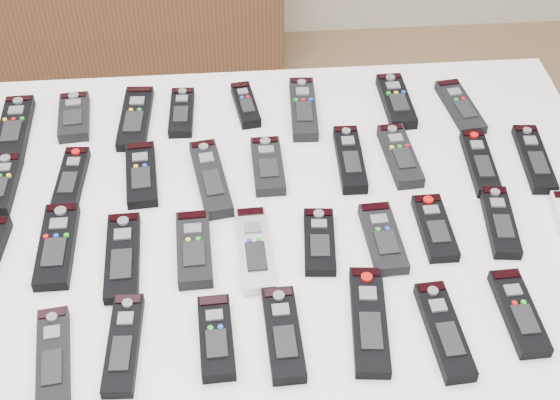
{
  "coord_description": "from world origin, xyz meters",
  "views": [
    {
      "loc": [
        -0.08,
        -0.87,
        1.77
      ],
      "look_at": [
        -0.0,
        0.14,
        0.8
      ],
      "focal_mm": 50.0,
      "sensor_mm": 36.0,
      "label": 1
    }
  ],
  "objects": [
    {
      "name": "remote_25",
      "position": [
        0.38,
        0.06,
        0.79
      ],
      "size": [
        0.06,
        0.17,
        0.02
      ],
      "primitive_type": "cube",
      "rotation": [
        0.0,
        0.0,
        -0.11
      ],
      "color": "black",
      "rests_on": "table"
    },
    {
      "name": "remote_23",
      "position": [
        0.17,
        0.04,
        0.79
      ],
      "size": [
        0.06,
        0.16,
        0.02
      ],
      "primitive_type": "cube",
      "rotation": [
        0.0,
        0.0,
        0.05
      ],
      "color": "black",
      "rests_on": "table"
    },
    {
      "name": "remote_3",
      "position": [
        -0.18,
        0.43,
        0.79
      ],
      "size": [
        0.05,
        0.15,
        0.02
      ],
      "primitive_type": "cube",
      "rotation": [
        0.0,
        0.0,
        -0.03
      ],
      "color": "black",
      "rests_on": "table"
    },
    {
      "name": "remote_34",
      "position": [
        0.35,
        -0.14,
        0.79
      ],
      "size": [
        0.06,
        0.17,
        0.02
      ],
      "primitive_type": "cube",
      "rotation": [
        0.0,
        0.0,
        0.03
      ],
      "color": "black",
      "rests_on": "table"
    },
    {
      "name": "remote_32",
      "position": [
        0.12,
        -0.14,
        0.79
      ],
      "size": [
        0.07,
        0.21,
        0.02
      ],
      "primitive_type": "cube",
      "rotation": [
        0.0,
        0.0,
        -0.1
      ],
      "color": "black",
      "rests_on": "table"
    },
    {
      "name": "remote_31",
      "position": [
        -0.02,
        -0.15,
        0.79
      ],
      "size": [
        0.06,
        0.17,
        0.02
      ],
      "primitive_type": "cube",
      "rotation": [
        0.0,
        0.0,
        0.03
      ],
      "color": "black",
      "rests_on": "table"
    },
    {
      "name": "remote_10",
      "position": [
        -0.26,
        0.24,
        0.79
      ],
      "size": [
        0.07,
        0.17,
        0.02
      ],
      "primitive_type": "cube",
      "rotation": [
        0.0,
        0.0,
        0.08
      ],
      "color": "black",
      "rests_on": "table"
    },
    {
      "name": "remote_20",
      "position": [
        -0.16,
        0.04,
        0.79
      ],
      "size": [
        0.06,
        0.17,
        0.02
      ],
      "primitive_type": "cube",
      "rotation": [
        0.0,
        0.0,
        0.04
      ],
      "color": "black",
      "rests_on": "table"
    },
    {
      "name": "remote_12",
      "position": [
        -0.02,
        0.24,
        0.79
      ],
      "size": [
        0.06,
        0.15,
        0.02
      ],
      "primitive_type": "cube",
      "rotation": [
        0.0,
        0.0,
        0.02
      ],
      "color": "black",
      "rests_on": "table"
    },
    {
      "name": "remote_22",
      "position": [
        0.06,
        0.04,
        0.79
      ],
      "size": [
        0.06,
        0.15,
        0.02
      ],
      "primitive_type": "cube",
      "rotation": [
        0.0,
        0.0,
        -0.08
      ],
      "color": "black",
      "rests_on": "table"
    },
    {
      "name": "remote_1",
      "position": [
        -0.4,
        0.43,
        0.79
      ],
      "size": [
        0.07,
        0.15,
        0.02
      ],
      "primitive_type": "cube",
      "rotation": [
        0.0,
        0.0,
        0.09
      ],
      "color": "black",
      "rests_on": "table"
    },
    {
      "name": "remote_19",
      "position": [
        -0.28,
        0.03,
        0.79
      ],
      "size": [
        0.06,
        0.19,
        0.02
      ],
      "primitive_type": "cube",
      "rotation": [
        0.0,
        0.0,
        0.03
      ],
      "color": "black",
      "rests_on": "table"
    },
    {
      "name": "remote_6",
      "position": [
        0.26,
        0.43,
        0.79
      ],
      "size": [
        0.06,
        0.17,
        0.02
      ],
      "primitive_type": "cube",
      "rotation": [
        0.0,
        0.0,
        0.03
      ],
      "color": "black",
      "rests_on": "table"
    },
    {
      "name": "remote_11",
      "position": [
        -0.13,
        0.22,
        0.79
      ],
      "size": [
        0.08,
        0.21,
        0.02
      ],
      "primitive_type": "cube",
      "rotation": [
        0.0,
        0.0,
        0.16
      ],
      "color": "black",
      "rests_on": "table"
    },
    {
      "name": "remote_5",
      "position": [
        0.07,
        0.42,
        0.79
      ],
      "size": [
        0.06,
        0.19,
        0.02
      ],
      "primitive_type": "cube",
      "rotation": [
        0.0,
        0.0,
        -0.05
      ],
      "color": "black",
      "rests_on": "table"
    },
    {
      "name": "remote_2",
      "position": [
        -0.28,
        0.41,
        0.79
      ],
      "size": [
        0.07,
        0.2,
        0.02
      ],
      "primitive_type": "cube",
      "rotation": [
        0.0,
        0.0,
        -0.05
      ],
      "color": "black",
      "rests_on": "table"
    },
    {
      "name": "remote_28",
      "position": [
        -0.37,
        -0.17,
        0.79
      ],
      "size": [
        0.07,
        0.18,
        0.02
      ],
      "primitive_type": "cube",
      "rotation": [
        0.0,
        0.0,
        0.12
      ],
      "color": "black",
      "rests_on": "table"
    },
    {
      "name": "remote_29",
      "position": [
        -0.27,
        -0.15,
        0.79
      ],
      "size": [
        0.05,
        0.18,
        0.02
      ],
      "primitive_type": "cube",
      "rotation": [
        0.0,
        0.0,
        -0.04
      ],
      "color": "black",
      "rests_on": "table"
    },
    {
      "name": "remote_18",
      "position": [
        -0.39,
        0.06,
        0.79
      ],
      "size": [
        0.06,
        0.19,
        0.02
      ],
      "primitive_type": "cube",
      "rotation": [
        0.0,
        0.0,
        0.01
      ],
      "color": "black",
      "rests_on": "table"
    },
    {
      "name": "remote_4",
      "position": [
        -0.05,
        0.44,
        0.79
      ],
      "size": [
        0.06,
        0.14,
        0.02
      ],
      "primitive_type": "cube",
      "rotation": [
        0.0,
        0.0,
        0.14
      ],
      "color": "black",
      "rests_on": "table"
    },
    {
      "name": "remote_21",
      "position": [
        -0.06,
        0.03,
        0.79
      ],
      "size": [
        0.06,
        0.19,
        0.02
      ],
      "primitive_type": "cube",
      "rotation": [
        0.0,
        0.0,
        0.04
      ],
      "color": "#B7B7BC",
      "rests_on": "table"
    },
    {
      "name": "remote_0",
      "position": [
        -0.52,
        0.4,
        0.79
      ],
      "size": [
        0.06,
        0.19,
        0.02
      ],
      "primitive_type": "cube",
      "rotation": [
        0.0,
        0.0,
        0.03
      ],
      "color": "black",
      "rests_on": "table"
    },
    {
      "name": "remote_7",
      "position": [
        0.39,
        0.4,
        0.79
      ],
      "size": [
        0.07,
        0.18,
        0.02
      ],
      "primitive_type": "cube",
      "rotation": [
        0.0,
        0.0,
        0.13
      ],
      "color": "black",
      "rests_on": "table"
    },
    {
      "name": "remote_15",
      "position": [
        0.39,
        0.22,
        0.79
      ],
      "size": [
        0.05,
        0.18,
        0.02
      ],
      "primitive_type": "cube",
      "rotation": [
        0.0,
        0.0,
        -0.05
      ],
      "color": "black",
      "rests_on": "table"
    },
    {
      "name": "remote_14",
      "position": [
        0.24,
        0.25,
        0.79
      ],
      "size": [
        0.06,
        0.17,
        0.02
      ],
      "primitive_type": "cube",
      "rotation": [
        0.0,
        0.0,
        0.07
      ],
      "color": "black",
      "rests_on": "table"
    },
    {
      "name": "remote_9",
      "position": [
        -0.39,
        0.23,
        0.79
      ],
      "size": [
        0.06,
        0.17,
        0.02
      ],
      "primitive_type": "cube",
      "rotation": [
        0.0,
        0.0,
        -0.06
      ],
      "color": "black",
      "rests_on": "table"
    },
    {
      "name": "table",
      "position": [
        -0.0,
        0.14,
        0.72
      ],
      "size": [
        1.25,
        0.88,
        0.78
      ],
      "color": "white",
      "rests_on": "ground"
    },
    {
      "name": "remote_13",
      "position": [
        0.14,
        0.25,
        0.79
      ],
      "size": [
        0.05,
        0.18,
        0.02
      ],
      "primitive_type": "cube",
      "rotation": [
        0.0,
        0.0,
        -0.02
      ],
      "color": "black",
      "rests_on": "table"
    },
    {
      "name": "remote_24",
      "position": [
        0.26,
        0.06,
        0.79
      ],
      "size": [
        0.05,
        0.15,
        0.02
      ],
      "primitive_type": "cube",
      "rotation": [
        0.0,
        0.0,
        0.01
      ],
      "color": "black",
      "rests_on": "table"
    },
    {
      "name": "remote_33",
      "position": [
        0.23,
        -0.17,
        0.79
      ],
      "size": [
        0.06,
        0.18,
        0.02
      ],
      "primitive_type": "cube",
      "rotation": [
        0.0,
        0.0,
        0.06
      ],
      "color": "black",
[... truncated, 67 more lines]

